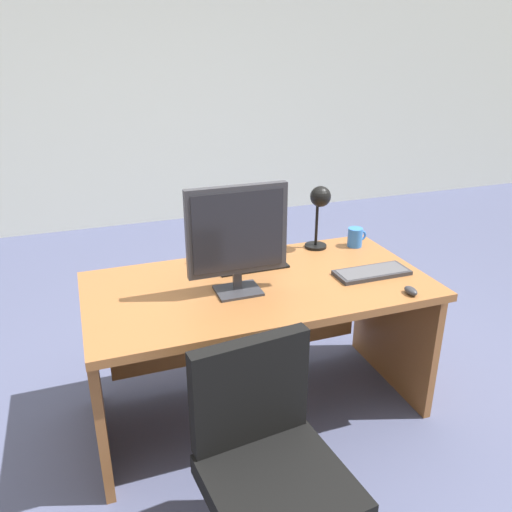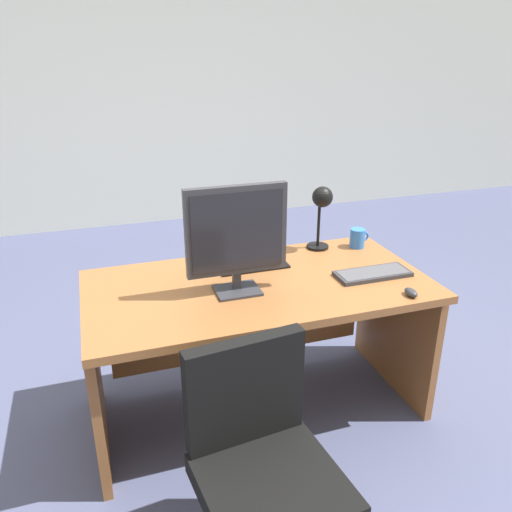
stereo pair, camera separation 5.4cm
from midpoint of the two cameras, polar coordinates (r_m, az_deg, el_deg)
ground at (r=4.04m, az=-6.15°, el=-3.60°), size 12.00×12.00×0.00m
back_wall at (r=5.42m, az=-11.18°, el=18.23°), size 10.00×0.10×2.80m
desk at (r=2.55m, az=0.57°, el=-6.74°), size 1.60×0.82×0.73m
monitor at (r=2.22m, az=-1.47°, el=2.45°), size 0.45×0.16×0.49m
laptop at (r=2.64m, az=-0.44°, el=0.95°), size 0.36×0.24×0.23m
keyboard at (r=2.55m, az=13.43°, el=-1.93°), size 0.37×0.15×0.02m
mouse at (r=2.39m, az=17.46°, el=-3.89°), size 0.04×0.08×0.03m
desk_lamp at (r=2.74m, az=7.87°, el=5.64°), size 0.12×0.15×0.35m
coffee_mug at (r=2.88m, az=11.76°, el=1.97°), size 0.11×0.08×0.10m
office_chair at (r=1.95m, az=1.82°, el=-24.36°), size 0.56×0.56×0.85m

